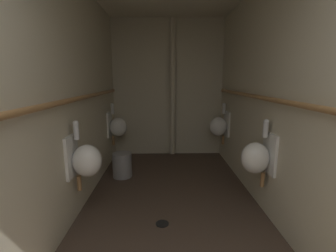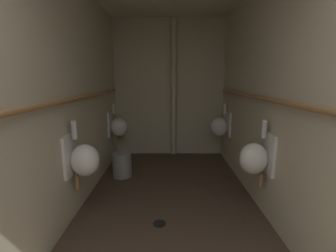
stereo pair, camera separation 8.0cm
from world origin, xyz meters
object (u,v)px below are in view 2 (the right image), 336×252
(urinal_left_far, at_px, (118,126))
(waste_bin, at_px, (122,165))
(urinal_left_mid, at_px, (83,159))
(urinal_right_mid, at_px, (256,158))
(floor_drain, at_px, (159,223))
(standpipe_back_wall, at_px, (174,89))
(urinal_right_far, at_px, (220,126))

(urinal_left_far, bearing_deg, waste_bin, -74.20)
(urinal_left_mid, height_order, urinal_right_mid, same)
(urinal_right_mid, xyz_separation_m, floor_drain, (-1.03, -0.16, -0.67))
(urinal_right_mid, height_order, standpipe_back_wall, standpipe_back_wall)
(urinal_left_mid, relative_size, urinal_left_far, 1.00)
(urinal_right_far, bearing_deg, urinal_left_mid, -135.95)
(urinal_left_mid, bearing_deg, urinal_right_far, 44.05)
(floor_drain, height_order, waste_bin, waste_bin)
(urinal_left_far, height_order, urinal_right_mid, same)
(urinal_right_far, height_order, waste_bin, urinal_right_far)
(urinal_right_mid, bearing_deg, floor_drain, -171.09)
(urinal_right_mid, bearing_deg, urinal_left_far, 136.79)
(standpipe_back_wall, xyz_separation_m, waste_bin, (-0.82, -1.07, -1.12))
(waste_bin, bearing_deg, floor_drain, -63.45)
(floor_drain, distance_m, waste_bin, 1.41)
(urinal_left_far, distance_m, standpipe_back_wall, 1.27)
(urinal_left_mid, distance_m, urinal_right_mid, 1.83)
(urinal_left_far, xyz_separation_m, standpipe_back_wall, (1.00, 0.45, 0.63))
(urinal_left_far, height_order, standpipe_back_wall, standpipe_back_wall)
(urinal_left_mid, xyz_separation_m, urinal_left_far, (0.00, 1.76, 0.00))
(urinal_left_far, height_order, floor_drain, urinal_left_far)
(urinal_left_mid, xyz_separation_m, floor_drain, (0.80, -0.11, -0.67))
(standpipe_back_wall, bearing_deg, urinal_left_far, -156.04)
(urinal_left_far, relative_size, urinal_right_far, 1.00)
(urinal_left_far, relative_size, waste_bin, 2.00)
(standpipe_back_wall, height_order, floor_drain, standpipe_back_wall)
(urinal_right_mid, xyz_separation_m, urinal_right_far, (0.00, 1.72, 0.00))
(floor_drain, bearing_deg, waste_bin, 116.55)
(standpipe_back_wall, bearing_deg, urinal_right_mid, -69.10)
(urinal_left_far, bearing_deg, urinal_right_mid, -43.21)
(urinal_right_mid, height_order, waste_bin, urinal_right_mid)
(urinal_left_far, bearing_deg, urinal_right_far, 0.15)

